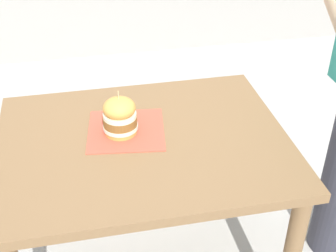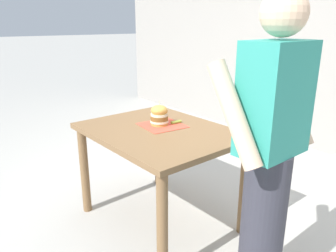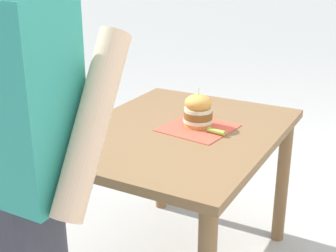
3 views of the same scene
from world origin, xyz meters
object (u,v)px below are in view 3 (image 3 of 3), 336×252
(sandwich, at_px, (198,110))
(diner_across_table, at_px, (23,194))
(pickle_spear, at_px, (216,131))
(patio_table, at_px, (178,153))

(sandwich, height_order, diner_across_table, diner_across_table)
(pickle_spear, height_order, diner_across_table, diner_across_table)
(pickle_spear, distance_m, diner_across_table, 1.00)
(patio_table, distance_m, diner_across_table, 0.98)
(patio_table, height_order, pickle_spear, pickle_spear)
(sandwich, xyz_separation_m, pickle_spear, (-0.12, 0.06, -0.06))
(pickle_spear, bearing_deg, patio_table, 7.05)
(sandwich, distance_m, pickle_spear, 0.15)
(diner_across_table, bearing_deg, patio_table, -91.74)
(patio_table, height_order, sandwich, sandwich)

